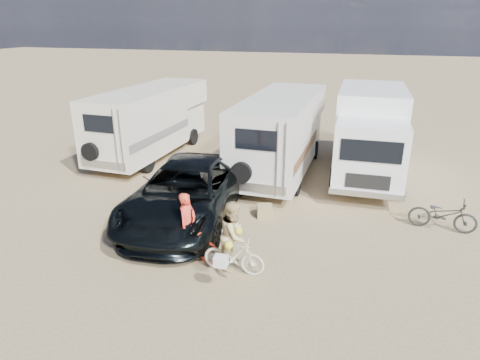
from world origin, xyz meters
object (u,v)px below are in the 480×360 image
(rv_main, at_px, (281,135))
(crate, at_px, (265,211))
(box_truck, at_px, (369,136))
(dark_suv, at_px, (187,192))
(bike_parked, at_px, (443,214))
(rv_left, at_px, (150,123))
(bike_man, at_px, (188,242))
(rider_man, at_px, (188,230))
(bike_woman, at_px, (234,256))
(rider_woman, at_px, (234,242))
(cooler, at_px, (226,193))

(rv_main, distance_m, crate, 4.30)
(box_truck, height_order, dark_suv, box_truck)
(bike_parked, bearing_deg, rv_main, 62.82)
(rv_left, bearing_deg, dark_suv, -51.17)
(bike_man, distance_m, rider_man, 0.33)
(bike_woman, bearing_deg, bike_parked, -51.82)
(rider_woman, bearing_deg, bike_parked, -51.82)
(bike_parked, distance_m, crate, 5.05)
(rv_main, relative_size, rider_man, 4.48)
(rv_main, bearing_deg, bike_parked, -31.66)
(rv_main, bearing_deg, crate, -83.51)
(rider_man, distance_m, rider_woman, 1.31)
(bike_parked, xyz_separation_m, cooler, (-6.56, 0.32, -0.25))
(rv_left, distance_m, cooler, 6.10)
(box_truck, height_order, bike_woman, box_truck)
(rv_left, height_order, rider_woman, rv_left)
(box_truck, bearing_deg, rv_left, 177.75)
(box_truck, distance_m, rider_woman, 8.16)
(rv_main, xyz_separation_m, box_truck, (3.24, 0.38, 0.14))
(rider_man, bearing_deg, bike_woman, -95.87)
(bike_woman, bearing_deg, cooler, 22.27)
(box_truck, height_order, cooler, box_truck)
(rv_left, height_order, cooler, rv_left)
(bike_woman, bearing_deg, dark_suv, 43.87)
(rv_left, xyz_separation_m, bike_woman, (6.22, -7.81, -1.00))
(rider_man, height_order, bike_parked, rider_man)
(rider_woman, bearing_deg, rv_left, 39.84)
(box_truck, height_order, crate, box_truck)
(rv_left, xyz_separation_m, dark_suv, (4.02, -5.41, -0.61))
(bike_man, height_order, rider_woman, rider_woman)
(bike_man, xyz_separation_m, rider_man, (0.00, 0.00, 0.33))
(rv_main, relative_size, cooler, 12.80)
(box_truck, xyz_separation_m, bike_woman, (-2.85, -7.60, -1.17))
(box_truck, xyz_separation_m, rider_man, (-4.13, -7.30, -0.83))
(box_truck, bearing_deg, dark_suv, -135.08)
(bike_parked, bearing_deg, cooler, 92.84)
(rider_man, bearing_deg, dark_suv, 31.28)
(crate, bearing_deg, bike_parked, 6.92)
(rider_woman, height_order, bike_parked, rider_woman)
(rv_main, height_order, rider_man, rv_main)
(rider_woman, distance_m, crate, 3.21)
(bike_woman, bearing_deg, rv_main, 4.37)
(rv_main, xyz_separation_m, bike_parked, (5.39, -3.47, -1.00))
(bike_man, bearing_deg, rv_main, 0.12)
(rider_man, xyz_separation_m, bike_parked, (6.28, 3.45, -0.31))
(bike_woman, height_order, crate, bike_woman)
(rv_left, xyz_separation_m, cooler, (4.66, -3.75, -1.23))
(dark_suv, distance_m, cooler, 1.90)
(cooler, bearing_deg, bike_man, -83.82)
(crate, bearing_deg, rider_woman, -89.95)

